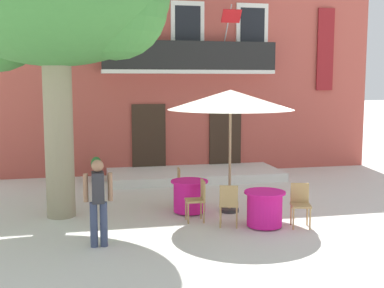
% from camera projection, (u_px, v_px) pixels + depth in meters
% --- Properties ---
extents(ground_plane, '(120.00, 120.00, 0.00)m').
position_uv_depth(ground_plane, '(236.00, 209.00, 12.02)').
color(ground_plane, silver).
extents(building_facade, '(13.00, 5.09, 7.50)m').
position_uv_depth(building_facade, '(176.00, 62.00, 18.29)').
color(building_facade, '#B24C42').
rests_on(building_facade, ground).
extents(entrance_step_platform, '(5.38, 2.20, 0.25)m').
position_uv_depth(entrance_step_platform, '(195.00, 174.00, 15.76)').
color(entrance_step_platform, silver).
rests_on(entrance_step_platform, ground).
extents(plane_tree, '(5.14, 4.51, 6.37)m').
position_uv_depth(plane_tree, '(51.00, 3.00, 10.79)').
color(plane_tree, gray).
rests_on(plane_tree, ground).
extents(cafe_table_near_tree, '(0.86, 0.86, 0.76)m').
position_uv_depth(cafe_table_near_tree, '(189.00, 196.00, 11.63)').
color(cafe_table_near_tree, '#DB1984').
rests_on(cafe_table_near_tree, ground).
extents(cafe_chair_near_tree_0, '(0.42, 0.42, 0.91)m').
position_uv_depth(cafe_chair_near_tree_0, '(198.00, 198.00, 10.89)').
color(cafe_chair_near_tree_0, tan).
rests_on(cafe_chair_near_tree_0, ground).
extents(cafe_chair_near_tree_1, '(0.44, 0.44, 0.91)m').
position_uv_depth(cafe_chair_near_tree_1, '(183.00, 184.00, 12.34)').
color(cafe_chair_near_tree_1, tan).
rests_on(cafe_chair_near_tree_1, ground).
extents(cafe_table_middle, '(0.86, 0.86, 0.76)m').
position_uv_depth(cafe_table_middle, '(265.00, 209.00, 10.49)').
color(cafe_table_middle, '#DB1984').
rests_on(cafe_table_middle, ground).
extents(cafe_chair_middle_0, '(0.49, 0.49, 0.91)m').
position_uv_depth(cafe_chair_middle_0, '(300.00, 202.00, 10.51)').
color(cafe_chair_middle_0, tan).
rests_on(cafe_chair_middle_0, ground).
extents(cafe_chair_middle_1, '(0.50, 0.50, 0.91)m').
position_uv_depth(cafe_chair_middle_1, '(229.00, 202.00, 10.46)').
color(cafe_chair_middle_1, tan).
rests_on(cafe_chair_middle_1, ground).
extents(cafe_umbrella, '(2.90, 2.90, 2.85)m').
position_uv_depth(cafe_umbrella, '(230.00, 100.00, 11.42)').
color(cafe_umbrella, '#997A56').
rests_on(cafe_umbrella, ground).
extents(ground_planter_left, '(0.32, 0.32, 0.76)m').
position_uv_depth(ground_planter_left, '(96.00, 168.00, 15.24)').
color(ground_planter_left, '#47423D').
rests_on(ground_planter_left, ground).
extents(pedestrian_mid_plaza, '(0.53, 0.34, 1.63)m').
position_uv_depth(pedestrian_mid_plaza, '(98.00, 198.00, 9.17)').
color(pedestrian_mid_plaza, '#384260').
rests_on(pedestrian_mid_plaza, ground).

